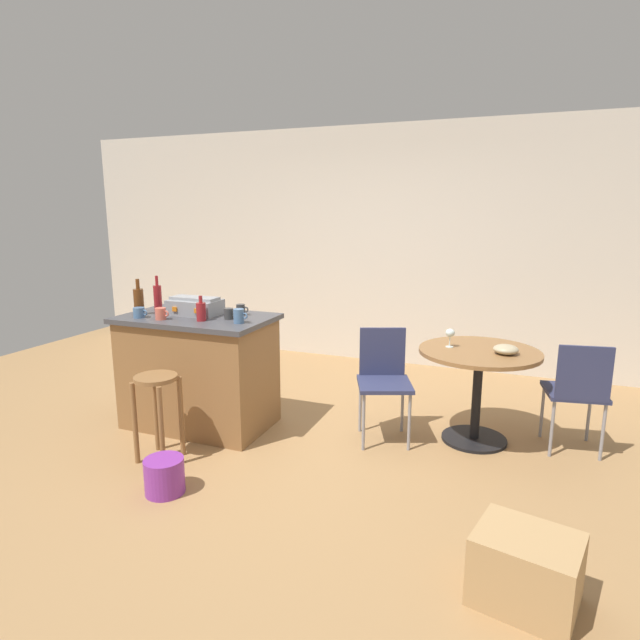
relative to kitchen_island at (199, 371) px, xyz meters
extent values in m
plane|color=#A37A4C|center=(0.91, -0.04, -0.47)|extent=(8.80, 8.80, 0.00)
cube|color=beige|center=(0.91, 2.45, 0.88)|extent=(8.00, 0.10, 2.70)
cube|color=olive|center=(0.00, 0.00, -0.02)|extent=(1.16, 0.67, 0.89)
cube|color=#424247|center=(0.00, 0.00, 0.44)|extent=(1.22, 0.73, 0.04)
cylinder|color=olive|center=(0.20, -0.53, -0.17)|extent=(0.04, 0.04, 0.60)
cylinder|color=olive|center=(-0.03, -0.53, -0.17)|extent=(0.04, 0.04, 0.60)
cylinder|color=olive|center=(-0.03, -0.76, -0.17)|extent=(0.04, 0.04, 0.60)
cylinder|color=olive|center=(0.20, -0.76, -0.17)|extent=(0.04, 0.04, 0.60)
cylinder|color=olive|center=(0.09, -0.64, 0.15)|extent=(0.30, 0.30, 0.03)
cylinder|color=black|center=(2.17, 0.50, -0.45)|extent=(0.50, 0.50, 0.02)
cylinder|color=black|center=(2.17, 0.50, -0.12)|extent=(0.07, 0.07, 0.70)
cylinder|color=olive|center=(2.17, 0.50, 0.25)|extent=(0.90, 0.90, 0.03)
cube|color=navy|center=(2.85, 0.62, -0.02)|extent=(0.46, 0.46, 0.03)
cube|color=navy|center=(2.88, 0.43, 0.18)|extent=(0.36, 0.09, 0.40)
cylinder|color=gray|center=(2.71, 0.42, -0.25)|extent=(0.02, 0.02, 0.43)
cylinder|color=gray|center=(3.05, 0.48, -0.25)|extent=(0.02, 0.02, 0.43)
cylinder|color=gray|center=(2.99, 0.82, -0.25)|extent=(0.02, 0.02, 0.43)
cylinder|color=gray|center=(2.65, 0.76, -0.25)|extent=(0.02, 0.02, 0.43)
cube|color=navy|center=(1.51, 0.24, -0.01)|extent=(0.52, 0.52, 0.03)
cube|color=navy|center=(1.44, 0.42, 0.19)|extent=(0.34, 0.15, 0.40)
cylinder|color=gray|center=(1.60, 0.47, -0.24)|extent=(0.02, 0.02, 0.44)
cylinder|color=gray|center=(1.29, 0.34, -0.24)|extent=(0.02, 0.02, 0.44)
cylinder|color=gray|center=(1.41, 0.02, -0.24)|extent=(0.02, 0.02, 0.44)
cylinder|color=gray|center=(1.73, 0.15, -0.24)|extent=(0.02, 0.02, 0.44)
cube|color=gray|center=(-0.04, 0.05, 0.52)|extent=(0.41, 0.25, 0.12)
cube|color=gray|center=(-0.04, 0.05, 0.60)|extent=(0.39, 0.15, 0.02)
cube|color=orange|center=(-0.14, -0.08, 0.52)|extent=(0.04, 0.01, 0.04)
cube|color=orange|center=(0.06, -0.08, 0.52)|extent=(0.04, 0.01, 0.04)
cylinder|color=maroon|center=(-0.45, 0.10, 0.57)|extent=(0.07, 0.07, 0.21)
cylinder|color=maroon|center=(-0.45, 0.10, 0.72)|extent=(0.03, 0.03, 0.08)
cylinder|color=#603314|center=(-0.47, -0.11, 0.57)|extent=(0.08, 0.08, 0.21)
cylinder|color=#603314|center=(-0.47, -0.11, 0.71)|extent=(0.03, 0.03, 0.08)
cylinder|color=maroon|center=(0.14, -0.14, 0.53)|extent=(0.07, 0.07, 0.14)
cylinder|color=maroon|center=(0.14, -0.14, 0.63)|extent=(0.03, 0.03, 0.05)
cylinder|color=#383838|center=(0.31, -0.01, 0.50)|extent=(0.07, 0.07, 0.09)
torus|color=#383838|center=(0.36, -0.01, 0.51)|extent=(0.05, 0.01, 0.05)
cylinder|color=#4C7099|center=(-0.38, -0.22, 0.50)|extent=(0.09, 0.09, 0.08)
torus|color=#4C7099|center=(-0.33, -0.22, 0.51)|extent=(0.05, 0.01, 0.05)
cylinder|color=#383838|center=(0.31, 0.17, 0.51)|extent=(0.07, 0.07, 0.09)
torus|color=#383838|center=(0.36, 0.17, 0.51)|extent=(0.05, 0.01, 0.05)
cylinder|color=#4C7099|center=(0.46, -0.11, 0.51)|extent=(0.08, 0.08, 0.11)
torus|color=#4C7099|center=(0.51, -0.11, 0.52)|extent=(0.05, 0.01, 0.05)
cylinder|color=#DB6651|center=(-0.18, -0.22, 0.51)|extent=(0.08, 0.08, 0.09)
torus|color=#DB6651|center=(-0.12, -0.22, 0.51)|extent=(0.05, 0.01, 0.05)
cylinder|color=silver|center=(1.95, 0.51, 0.27)|extent=(0.06, 0.06, 0.00)
cylinder|color=silver|center=(1.95, 0.51, 0.31)|extent=(0.01, 0.01, 0.08)
ellipsoid|color=silver|center=(1.95, 0.51, 0.38)|extent=(0.07, 0.07, 0.06)
ellipsoid|color=tan|center=(2.36, 0.45, 0.30)|extent=(0.18, 0.18, 0.07)
cube|color=tan|center=(2.55, -1.20, -0.30)|extent=(0.52, 0.45, 0.33)
cylinder|color=purple|center=(0.41, -1.02, -0.35)|extent=(0.25, 0.25, 0.23)
camera|label=1|loc=(2.44, -3.49, 1.30)|focal=29.41mm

